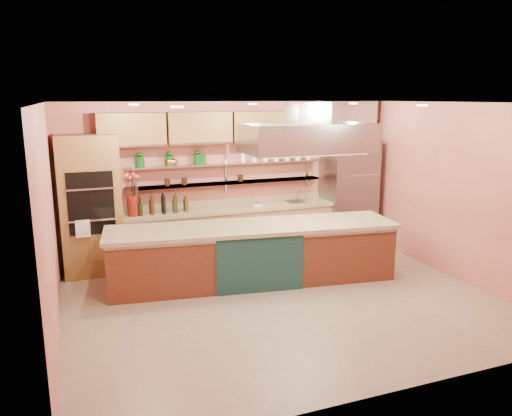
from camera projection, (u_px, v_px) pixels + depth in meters
name	position (u px, v px, depth m)	size (l,w,h in m)	color
floor	(281.00, 301.00, 7.21)	(6.00, 5.00, 0.02)	gray
ceiling	(284.00, 103.00, 6.60)	(6.00, 5.00, 0.02)	black
wall_back	(228.00, 179.00, 9.19)	(6.00, 0.04, 2.80)	#C16B5B
wall_front	(391.00, 259.00, 4.62)	(6.00, 0.04, 2.80)	#C16B5B
wall_left	(49.00, 225.00, 5.87)	(0.04, 5.00, 2.80)	#C16B5B
wall_right	(455.00, 192.00, 7.94)	(0.04, 5.00, 2.80)	#C16B5B
oven_stack	(90.00, 206.00, 8.10)	(0.95, 0.64, 2.30)	olive
refrigerator	(348.00, 193.00, 9.75)	(0.95, 0.72, 2.10)	slate
back_counter	(231.00, 232.00, 9.10)	(3.84, 0.64, 0.93)	#9E7A5F
wall_shelf_lower	(228.00, 183.00, 9.06)	(3.60, 0.26, 0.03)	#A8ABAF
wall_shelf_upper	(227.00, 164.00, 8.99)	(3.60, 0.26, 0.03)	#A8ABAF
upper_cabinets	(230.00, 127.00, 8.82)	(4.60, 0.36, 0.55)	olive
range_hood	(307.00, 138.00, 7.79)	(2.00, 1.00, 0.45)	#A8ABAF
ceiling_downlights	(278.00, 105.00, 6.79)	(4.00, 2.80, 0.02)	#FFE5A5
island	(253.00, 253.00, 7.87)	(4.42, 0.96, 0.92)	#5E2D1B
flower_vase	(133.00, 206.00, 8.32)	(0.19, 0.19, 0.34)	maroon
oil_bottle_cluster	(163.00, 205.00, 8.50)	(0.91, 0.26, 0.29)	black
kitchen_scale	(257.00, 203.00, 9.11)	(0.16, 0.12, 0.09)	silver
bar_faucet	(298.00, 196.00, 9.49)	(0.03, 0.03, 0.20)	silver
copper_kettle	(172.00, 162.00, 8.63)	(0.16, 0.16, 0.13)	orange
green_canister	(202.00, 159.00, 8.80)	(0.14, 0.14, 0.17)	#0D4012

